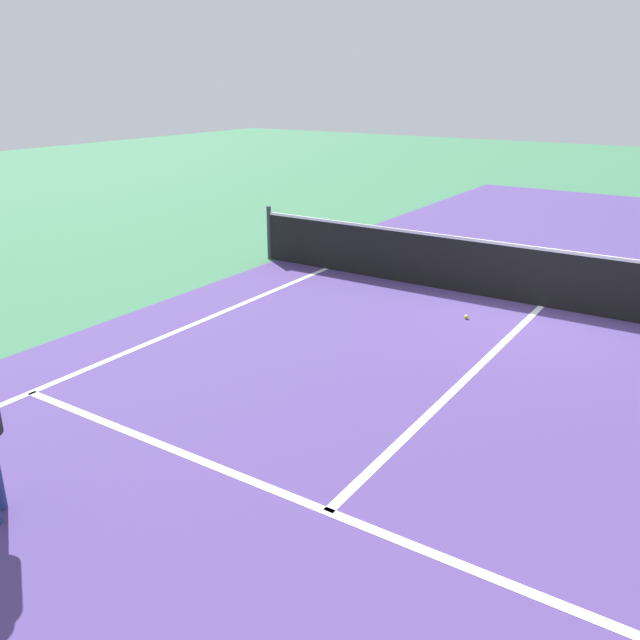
{
  "coord_description": "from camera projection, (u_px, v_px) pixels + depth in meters",
  "views": [
    {
      "loc": [
        2.49,
        -10.33,
        3.43
      ],
      "look_at": [
        -1.14,
        -4.77,
        1.0
      ],
      "focal_mm": 36.92,
      "sensor_mm": 36.0,
      "label": 1
    }
  ],
  "objects": [
    {
      "name": "ground_plane",
      "position": [
        541.0,
        306.0,
        10.58
      ],
      "size": [
        60.0,
        60.0,
        0.0
      ],
      "primitive_type": "plane",
      "color": "#38724C"
    },
    {
      "name": "court_surface_inbounds",
      "position": [
        541.0,
        306.0,
        10.58
      ],
      "size": [
        10.62,
        24.4,
        0.0
      ],
      "primitive_type": "cube",
      "color": "#4C387A",
      "rests_on": "ground_plane"
    },
    {
      "name": "line_sideline_left",
      "position": [
        64.0,
        378.0,
        8.02
      ],
      "size": [
        0.1,
        11.89,
        0.01
      ],
      "primitive_type": "cube",
      "color": "white",
      "rests_on": "ground_plane"
    },
    {
      "name": "line_service_near",
      "position": [
        328.0,
        511.0,
        5.55
      ],
      "size": [
        8.22,
        0.1,
        0.01
      ],
      "primitive_type": "cube",
      "color": "white",
      "rests_on": "ground_plane"
    },
    {
      "name": "line_center_service",
      "position": [
        468.0,
        377.0,
        8.06
      ],
      "size": [
        0.1,
        6.4,
        0.01
      ],
      "primitive_type": "cube",
      "color": "white",
      "rests_on": "ground_plane"
    },
    {
      "name": "net",
      "position": [
        545.0,
        277.0,
        10.41
      ],
      "size": [
        11.06,
        0.09,
        1.07
      ],
      "color": "#33383D",
      "rests_on": "ground_plane"
    },
    {
      "name": "tennis_ball_near_net",
      "position": [
        466.0,
        317.0,
        10.01
      ],
      "size": [
        0.07,
        0.07,
        0.07
      ],
      "primitive_type": "sphere",
      "color": "#CCE033",
      "rests_on": "ground_plane"
    }
  ]
}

